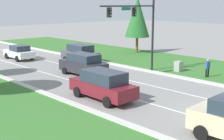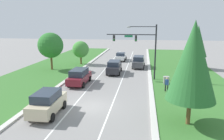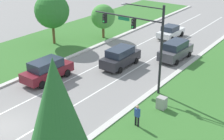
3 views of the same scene
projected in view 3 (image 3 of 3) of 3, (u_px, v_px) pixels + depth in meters
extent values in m
plane|color=gray|center=(5.00, 128.00, 21.82)|extent=(160.00, 160.00, 0.00)
cube|color=white|center=(22.00, 137.00, 20.84)|extent=(0.14, 81.00, 0.01)
cylinder|color=black|center=(161.00, 52.00, 24.92)|extent=(0.20, 0.20, 7.52)
cylinder|color=black|center=(127.00, 17.00, 25.76)|extent=(6.64, 0.12, 0.12)
cube|color=#147042|center=(124.00, 19.00, 26.03)|extent=(1.10, 0.04, 0.28)
cylinder|color=black|center=(143.00, 6.00, 24.53)|extent=(3.65, 0.09, 0.09)
ellipsoid|color=gray|center=(124.00, 4.00, 25.54)|extent=(0.56, 0.28, 0.20)
cube|color=black|center=(134.00, 24.00, 25.60)|extent=(0.28, 0.32, 0.80)
sphere|color=#2D2D2D|center=(133.00, 21.00, 25.38)|extent=(0.16, 0.16, 0.16)
sphere|color=#2D2D2D|center=(133.00, 24.00, 25.47)|extent=(0.16, 0.16, 0.16)
sphere|color=#23D647|center=(132.00, 27.00, 25.57)|extent=(0.16, 0.16, 0.16)
cube|color=black|center=(105.00, 18.00, 27.22)|extent=(0.28, 0.32, 0.80)
sphere|color=#2D2D2D|center=(104.00, 16.00, 27.00)|extent=(0.16, 0.16, 0.16)
sphere|color=#2D2D2D|center=(104.00, 19.00, 27.09)|extent=(0.16, 0.16, 0.16)
sphere|color=#23D647|center=(104.00, 21.00, 27.18)|extent=(0.16, 0.16, 0.16)
cube|color=maroon|center=(48.00, 72.00, 28.69)|extent=(2.01, 5.02, 0.85)
cube|color=#283342|center=(46.00, 64.00, 28.27)|extent=(1.79, 3.02, 0.78)
cylinder|color=black|center=(67.00, 73.00, 29.46)|extent=(0.25, 0.72, 0.71)
cylinder|color=black|center=(53.00, 68.00, 30.51)|extent=(0.25, 0.72, 0.71)
cylinder|color=black|center=(42.00, 85.00, 27.21)|extent=(0.25, 0.72, 0.71)
cylinder|color=black|center=(28.00, 79.00, 28.25)|extent=(0.25, 0.72, 0.71)
cube|color=#28282D|center=(121.00, 59.00, 31.64)|extent=(1.95, 4.84, 0.96)
cube|color=#283342|center=(120.00, 52.00, 31.22)|extent=(1.74, 2.91, 0.71)
cylinder|color=black|center=(136.00, 61.00, 32.45)|extent=(0.25, 0.63, 0.63)
cylinder|color=black|center=(121.00, 57.00, 33.45)|extent=(0.25, 0.63, 0.63)
cylinder|color=black|center=(120.00, 70.00, 30.22)|extent=(0.25, 0.63, 0.63)
cylinder|color=black|center=(105.00, 66.00, 31.22)|extent=(0.25, 0.63, 0.63)
cube|color=#4C4C51|center=(176.00, 52.00, 33.49)|extent=(2.04, 4.83, 0.97)
cube|color=#283342|center=(176.00, 45.00, 33.06)|extent=(1.79, 2.92, 0.74)
cylinder|color=black|center=(189.00, 54.00, 34.22)|extent=(0.26, 0.61, 0.61)
cylinder|color=black|center=(174.00, 51.00, 35.26)|extent=(0.26, 0.61, 0.61)
cylinder|color=black|center=(176.00, 62.00, 32.10)|extent=(0.26, 0.61, 0.61)
cylinder|color=black|center=(161.00, 58.00, 33.14)|extent=(0.26, 0.61, 0.61)
cube|color=white|center=(171.00, 33.00, 40.45)|extent=(1.96, 4.56, 0.70)
cube|color=#283342|center=(170.00, 28.00, 39.99)|extent=(1.71, 2.08, 0.63)
cylinder|color=black|center=(182.00, 34.00, 41.10)|extent=(0.26, 0.68, 0.68)
cylinder|color=black|center=(170.00, 32.00, 42.11)|extent=(0.26, 0.68, 0.68)
cylinder|color=black|center=(172.00, 39.00, 39.07)|extent=(0.26, 0.68, 0.68)
cylinder|color=black|center=(159.00, 36.00, 40.08)|extent=(0.26, 0.68, 0.68)
cube|color=#9E9E99|center=(162.00, 103.00, 23.91)|extent=(0.70, 0.60, 1.04)
cylinder|color=black|center=(136.00, 121.00, 21.85)|extent=(0.14, 0.14, 0.84)
cylinder|color=black|center=(138.00, 122.00, 21.67)|extent=(0.14, 0.14, 0.84)
cube|color=#2D4C99|center=(137.00, 113.00, 21.47)|extent=(0.42, 0.30, 0.60)
sphere|color=tan|center=(137.00, 107.00, 21.30)|extent=(0.22, 0.22, 0.22)
cylinder|color=brown|center=(54.00, 34.00, 37.93)|extent=(0.32, 0.32, 2.56)
sphere|color=#2D752D|center=(52.00, 11.00, 36.80)|extent=(4.12, 4.12, 4.12)
cone|color=#28662D|center=(57.00, 121.00, 13.44)|extent=(3.71, 3.71, 5.93)
cylinder|color=brown|center=(103.00, 32.00, 40.26)|extent=(0.32, 0.32, 1.69)
sphere|color=#47933D|center=(103.00, 16.00, 39.46)|extent=(3.07, 3.07, 3.07)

